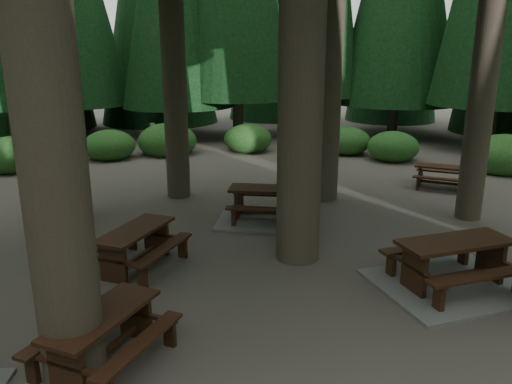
{
  "coord_description": "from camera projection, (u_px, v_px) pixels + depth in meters",
  "views": [
    {
      "loc": [
        -1.36,
        -8.72,
        3.91
      ],
      "look_at": [
        0.12,
        1.17,
        1.1
      ],
      "focal_mm": 35.0,
      "sensor_mm": 36.0,
      "label": 1
    }
  ],
  "objects": [
    {
      "name": "picnic_table_c",
      "position": [
        268.0,
        209.0,
        12.0
      ],
      "size": [
        2.8,
        2.51,
        0.8
      ],
      "rotation": [
        0.0,
        0.0,
        -0.27
      ],
      "color": "gray",
      "rests_on": "ground"
    },
    {
      "name": "shrub_ring",
      "position": [
        287.0,
        229.0,
        10.26
      ],
      "size": [
        23.86,
        24.64,
        1.49
      ],
      "color": "#205D20",
      "rests_on": "ground"
    },
    {
      "name": "picnic_table_a",
      "position": [
        453.0,
        270.0,
        8.55
      ],
      "size": [
        2.84,
        2.48,
        0.85
      ],
      "rotation": [
        0.0,
        0.0,
        0.17
      ],
      "color": "gray",
      "rests_on": "ground"
    },
    {
      "name": "picnic_table_b",
      "position": [
        136.0,
        242.0,
        9.29
      ],
      "size": [
        2.1,
        2.23,
        0.76
      ],
      "rotation": [
        0.0,
        0.0,
        1.06
      ],
      "color": "#341F0F",
      "rests_on": "ground"
    },
    {
      "name": "picnic_table_e",
      "position": [
        103.0,
        330.0,
        6.37
      ],
      "size": [
        2.02,
        2.12,
        0.72
      ],
      "rotation": [
        0.0,
        0.0,
        1.02
      ],
      "color": "#341F0F",
      "rests_on": "ground"
    },
    {
      "name": "ground",
      "position": [
        259.0,
        264.0,
        9.55
      ],
      "size": [
        80.0,
        80.0,
        0.0
      ],
      "primitive_type": "plane",
      "color": "#534C43",
      "rests_on": "ground"
    },
    {
      "name": "picnic_table_d",
      "position": [
        442.0,
        173.0,
        14.81
      ],
      "size": [
        1.95,
        1.86,
        0.66
      ],
      "rotation": [
        0.0,
        0.0,
        -0.56
      ],
      "color": "#341F0F",
      "rests_on": "ground"
    }
  ]
}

